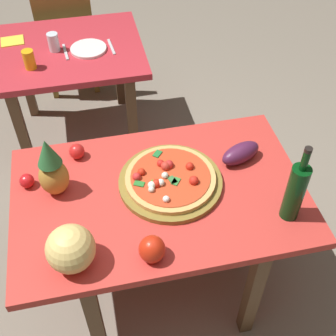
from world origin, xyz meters
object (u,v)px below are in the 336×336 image
at_px(display_table, 160,206).
at_px(pizza_board, 170,182).
at_px(drinking_glass_water, 53,42).
at_px(knife_utensil, 111,47).
at_px(melon, 71,249).
at_px(pizza, 170,178).
at_px(tomato_at_corner, 27,181).
at_px(background_table, 69,64).
at_px(tomato_beside_pepper, 77,151).
at_px(dinner_plate, 88,49).
at_px(drinking_glass_juice, 29,60).
at_px(dining_chair, 66,34).
at_px(pineapple_left, 52,169).
at_px(eggplant, 241,153).
at_px(napkin_folded, 12,41).
at_px(fork_utensil, 65,52).
at_px(bell_pepper, 152,249).
at_px(wine_bottle, 295,191).

bearing_deg(display_table, pizza_board, 33.56).
height_order(drinking_glass_water, knife_utensil, drinking_glass_water).
bearing_deg(melon, pizza, 35.58).
bearing_deg(tomato_at_corner, pizza_board, -11.22).
relative_size(background_table, pizza_board, 2.06).
distance_m(melon, tomato_at_corner, 0.47).
bearing_deg(tomato_beside_pepper, dinner_plate, 81.88).
xyz_separation_m(tomato_at_corner, drinking_glass_juice, (0.01, 0.94, 0.02)).
relative_size(dining_chair, pineapple_left, 2.91).
relative_size(display_table, pineapple_left, 4.32).
height_order(eggplant, tomato_beside_pepper, eggplant).
xyz_separation_m(pizza_board, tomato_at_corner, (-0.61, 0.12, 0.02)).
xyz_separation_m(background_table, pineapple_left, (-0.10, -1.17, 0.24)).
xyz_separation_m(display_table, napkin_folded, (-0.66, 1.42, 0.09)).
height_order(dinner_plate, fork_utensil, dinner_plate).
bearing_deg(pizza_board, melon, -144.68).
xyz_separation_m(dining_chair, pizza_board, (0.39, -1.85, 0.25)).
bearing_deg(fork_utensil, pineapple_left, -99.97).
bearing_deg(dinner_plate, background_table, 159.28).
height_order(background_table, dining_chair, dining_chair).
bearing_deg(drinking_glass_water, dinner_plate, -11.42).
height_order(pizza_board, fork_utensil, pizza_board).
height_order(background_table, tomato_at_corner, tomato_at_corner).
bearing_deg(pizza_board, dinner_plate, 102.06).
distance_m(bell_pepper, tomato_at_corner, 0.66).
bearing_deg(display_table, drinking_glass_water, 107.48).
xyz_separation_m(bell_pepper, dinner_plate, (-0.11, 1.53, -0.04)).
relative_size(pineapple_left, napkin_folded, 2.09).
bearing_deg(background_table, drinking_glass_water, -171.21).
xyz_separation_m(display_table, melon, (-0.38, -0.27, 0.18)).
distance_m(dining_chair, drinking_glass_water, 0.69).
xyz_separation_m(wine_bottle, pineapple_left, (-0.93, 0.33, -0.01)).
bearing_deg(pineapple_left, display_table, -13.68).
height_order(pineapple_left, fork_utensil, pineapple_left).
distance_m(wine_bottle, drinking_glass_water, 1.74).
relative_size(melon, tomato_at_corner, 2.87).
bearing_deg(bell_pepper, wine_bottle, 7.89).
xyz_separation_m(pineapple_left, bell_pepper, (0.34, -0.42, -0.08)).
xyz_separation_m(pizza, fork_utensil, (-0.39, 1.18, -0.04)).
xyz_separation_m(pizza, tomato_beside_pepper, (-0.38, 0.26, -0.00)).
bearing_deg(tomato_beside_pepper, pineapple_left, -118.14).
relative_size(tomato_beside_pepper, knife_utensil, 0.40).
distance_m(display_table, napkin_folded, 1.57).
bearing_deg(eggplant, tomato_at_corner, 177.35).
bearing_deg(pizza_board, bell_pepper, -112.89).
bearing_deg(drinking_glass_water, drinking_glass_juice, -130.60).
bearing_deg(wine_bottle, melon, -177.16).
distance_m(background_table, dinner_plate, 0.19).
distance_m(pineapple_left, drinking_glass_water, 1.16).
bearing_deg(knife_utensil, display_table, -92.55).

